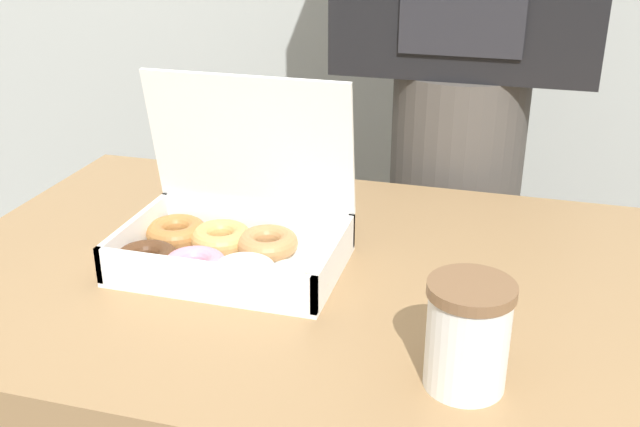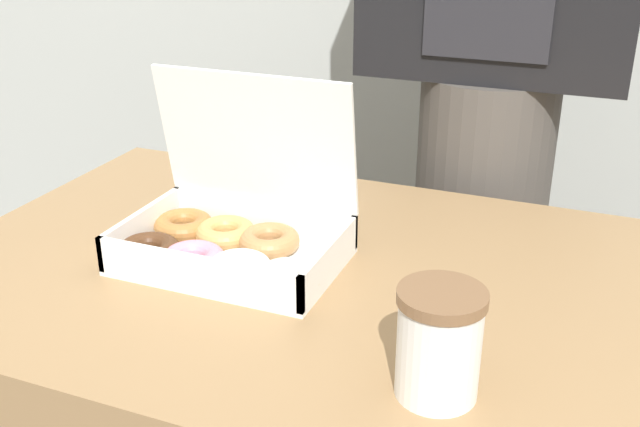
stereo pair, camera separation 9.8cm
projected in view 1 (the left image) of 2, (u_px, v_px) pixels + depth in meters
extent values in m
cube|color=white|center=(233.00, 265.00, 1.00)|extent=(0.29, 0.19, 0.01)
cube|color=white|center=(136.00, 235.00, 1.02)|extent=(0.01, 0.19, 0.05)
cube|color=white|center=(334.00, 260.00, 0.95)|extent=(0.01, 0.19, 0.05)
cube|color=white|center=(203.00, 280.00, 0.90)|extent=(0.29, 0.01, 0.05)
cube|color=white|center=(256.00, 219.00, 1.07)|extent=(0.29, 0.01, 0.05)
cube|color=white|center=(249.00, 142.00, 1.01)|extent=(0.29, 0.04, 0.19)
torus|color=#4C2D19|center=(146.00, 259.00, 0.98)|extent=(0.11, 0.11, 0.03)
torus|color=#A87038|center=(176.00, 232.00, 1.05)|extent=(0.09, 0.09, 0.03)
torus|color=pink|center=(194.00, 266.00, 0.96)|extent=(0.12, 0.12, 0.03)
torus|color=tan|center=(221.00, 237.00, 1.04)|extent=(0.09, 0.09, 0.03)
torus|color=white|center=(244.00, 273.00, 0.94)|extent=(0.09, 0.09, 0.03)
torus|color=#B27F4C|center=(267.00, 243.00, 1.02)|extent=(0.12, 0.12, 0.03)
torus|color=silver|center=(295.00, 280.00, 0.92)|extent=(0.12, 0.12, 0.03)
cylinder|color=white|center=(467.00, 341.00, 0.74)|extent=(0.08, 0.08, 0.10)
cylinder|color=brown|center=(472.00, 290.00, 0.72)|extent=(0.09, 0.09, 0.01)
cylinder|color=#4C4742|center=(446.00, 290.00, 1.53)|extent=(0.25, 0.25, 0.91)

